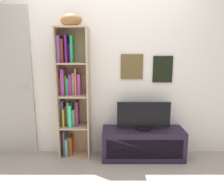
{
  "coord_description": "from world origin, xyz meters",
  "views": [
    {
      "loc": [
        0.04,
        -1.92,
        1.46
      ],
      "look_at": [
        0.05,
        0.85,
        0.91
      ],
      "focal_mm": 34.75,
      "sensor_mm": 36.0,
      "label": 1
    }
  ],
  "objects_px": {
    "football": "(70,20)",
    "television": "(143,116)",
    "door": "(4,83)",
    "tv_stand": "(142,143)",
    "bookshelf": "(71,95)"
  },
  "relations": [
    {
      "from": "football",
      "to": "television",
      "type": "bearing_deg",
      "value": -3.1
    },
    {
      "from": "television",
      "to": "door",
      "type": "relative_size",
      "value": 0.35
    },
    {
      "from": "football",
      "to": "door",
      "type": "bearing_deg",
      "value": 173.03
    },
    {
      "from": "tv_stand",
      "to": "door",
      "type": "height_order",
      "value": "door"
    },
    {
      "from": "door",
      "to": "football",
      "type": "bearing_deg",
      "value": -6.97
    },
    {
      "from": "bookshelf",
      "to": "television",
      "type": "bearing_deg",
      "value": -4.89
    },
    {
      "from": "television",
      "to": "door",
      "type": "height_order",
      "value": "door"
    },
    {
      "from": "bookshelf",
      "to": "television",
      "type": "distance_m",
      "value": 1.03
    },
    {
      "from": "television",
      "to": "football",
      "type": "bearing_deg",
      "value": 176.9
    },
    {
      "from": "tv_stand",
      "to": "bookshelf",
      "type": "bearing_deg",
      "value": 175.04
    },
    {
      "from": "bookshelf",
      "to": "tv_stand",
      "type": "distance_m",
      "value": 1.2
    },
    {
      "from": "bookshelf",
      "to": "tv_stand",
      "type": "height_order",
      "value": "bookshelf"
    },
    {
      "from": "bookshelf",
      "to": "television",
      "type": "relative_size",
      "value": 2.47
    },
    {
      "from": "television",
      "to": "door",
      "type": "bearing_deg",
      "value": 174.93
    },
    {
      "from": "bookshelf",
      "to": "football",
      "type": "bearing_deg",
      "value": -40.13
    }
  ]
}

